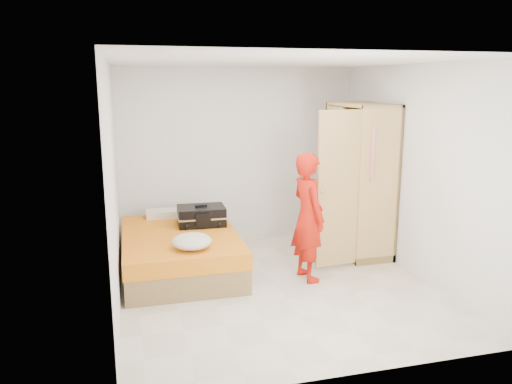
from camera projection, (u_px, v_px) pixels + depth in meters
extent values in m
plane|color=beige|center=(275.00, 284.00, 6.01)|extent=(4.00, 4.00, 0.00)
plane|color=white|center=(277.00, 61.00, 5.45)|extent=(4.00, 4.00, 0.00)
cube|color=white|center=(238.00, 155.00, 7.62)|extent=(3.60, 0.02, 2.60)
cube|color=white|center=(351.00, 225.00, 3.84)|extent=(3.60, 0.02, 2.60)
cube|color=white|center=(114.00, 186.00, 5.29)|extent=(0.02, 4.00, 2.60)
cube|color=white|center=(415.00, 171.00, 6.17)|extent=(0.02, 4.00, 2.60)
cube|color=olive|center=(180.00, 259.00, 6.42)|extent=(1.40, 2.00, 0.30)
cube|color=orange|center=(180.00, 240.00, 6.37)|extent=(1.42, 2.02, 0.20)
cube|color=tan|center=(377.00, 178.00, 7.07)|extent=(0.04, 1.20, 2.10)
cube|color=tan|center=(379.00, 187.00, 6.45)|extent=(0.58, 0.04, 2.10)
cube|color=tan|center=(342.00, 172.00, 7.55)|extent=(0.58, 0.04, 2.10)
cube|color=tan|center=(363.00, 105.00, 6.78)|extent=(0.58, 1.20, 0.04)
cube|color=tan|center=(356.00, 247.00, 7.22)|extent=(0.58, 1.20, 0.10)
cube|color=tan|center=(333.00, 176.00, 7.22)|extent=(0.04, 0.59, 2.00)
cube|color=tan|center=(338.00, 190.00, 6.30)|extent=(0.59, 0.11, 2.00)
cylinder|color=#B2B2B7|center=(362.00, 117.00, 6.82)|extent=(0.02, 1.10, 0.02)
imported|color=red|center=(308.00, 217.00, 6.02)|extent=(0.46, 0.62, 1.57)
cube|color=black|center=(201.00, 216.00, 6.70)|extent=(0.64, 0.46, 0.25)
cube|color=black|center=(201.00, 206.00, 6.67)|extent=(0.16, 0.05, 0.03)
ellipsoid|color=silver|center=(192.00, 241.00, 5.73)|extent=(0.46, 0.46, 0.17)
cube|color=silver|center=(166.00, 213.00, 7.12)|extent=(0.56, 0.30, 0.10)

